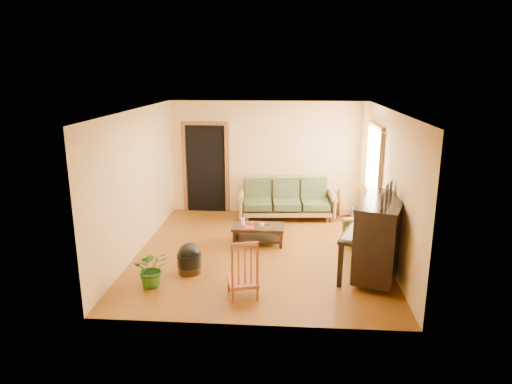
# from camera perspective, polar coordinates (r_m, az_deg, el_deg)

# --- Properties ---
(floor) EXTENTS (5.00, 5.00, 0.00)m
(floor) POSITION_cam_1_polar(r_m,az_deg,el_deg) (8.52, 0.59, -7.53)
(floor) COLOR #592E0B
(floor) RESTS_ON ground
(doorway) EXTENTS (1.08, 0.16, 2.05)m
(doorway) POSITION_cam_1_polar(r_m,az_deg,el_deg) (10.75, -6.30, 2.89)
(doorway) COLOR black
(doorway) RESTS_ON floor
(window) EXTENTS (0.12, 1.36, 1.46)m
(window) POSITION_cam_1_polar(r_m,az_deg,el_deg) (9.48, 14.61, 3.79)
(window) COLOR white
(window) RESTS_ON right_wall
(sofa) EXTENTS (2.21, 1.07, 0.92)m
(sofa) POSITION_cam_1_polar(r_m,az_deg,el_deg) (10.29, 3.84, -0.85)
(sofa) COLOR olive
(sofa) RESTS_ON floor
(coffee_table) EXTENTS (1.01, 0.56, 0.36)m
(coffee_table) POSITION_cam_1_polar(r_m,az_deg,el_deg) (8.87, 0.30, -5.33)
(coffee_table) COLOR black
(coffee_table) RESTS_ON floor
(armchair) EXTENTS (0.90, 0.93, 0.76)m
(armchair) POSITION_cam_1_polar(r_m,az_deg,el_deg) (8.79, 13.40, -4.58)
(armchair) COLOR olive
(armchair) RESTS_ON floor
(piano) EXTENTS (1.31, 1.68, 1.30)m
(piano) POSITION_cam_1_polar(r_m,az_deg,el_deg) (7.61, 15.28, -5.64)
(piano) COLOR black
(piano) RESTS_ON floor
(footstool) EXTENTS (0.51, 0.51, 0.38)m
(footstool) POSITION_cam_1_polar(r_m,az_deg,el_deg) (7.71, -8.32, -8.63)
(footstool) COLOR black
(footstool) RESTS_ON floor
(red_chair) EXTENTS (0.54, 0.57, 0.91)m
(red_chair) POSITION_cam_1_polar(r_m,az_deg,el_deg) (6.79, -1.69, -9.43)
(red_chair) COLOR maroon
(red_chair) RESTS_ON floor
(leaning_frame) EXTENTS (0.51, 0.23, 0.66)m
(leaning_frame) POSITION_cam_1_polar(r_m,az_deg,el_deg) (10.74, 11.65, -1.17)
(leaning_frame) COLOR #B9853D
(leaning_frame) RESTS_ON floor
(ceramic_crock) EXTENTS (0.24, 0.24, 0.24)m
(ceramic_crock) POSITION_cam_1_polar(r_m,az_deg,el_deg) (10.61, 12.33, -2.61)
(ceramic_crock) COLOR #324898
(ceramic_crock) RESTS_ON floor
(potted_plant) EXTENTS (0.66, 0.62, 0.60)m
(potted_plant) POSITION_cam_1_polar(r_m,az_deg,el_deg) (7.33, -12.88, -9.28)
(potted_plant) COLOR #235618
(potted_plant) RESTS_ON floor
(book) EXTENTS (0.20, 0.26, 0.02)m
(book) POSITION_cam_1_polar(r_m,az_deg,el_deg) (8.66, -1.40, -4.50)
(book) COLOR maroon
(book) RESTS_ON coffee_table
(candle) EXTENTS (0.08, 0.08, 0.13)m
(candle) POSITION_cam_1_polar(r_m,az_deg,el_deg) (8.83, -1.66, -3.73)
(candle) COLOR white
(candle) RESTS_ON coffee_table
(glass_jar) EXTENTS (0.11, 0.11, 0.06)m
(glass_jar) POSITION_cam_1_polar(r_m,az_deg,el_deg) (8.77, 0.77, -4.12)
(glass_jar) COLOR white
(glass_jar) RESTS_ON coffee_table
(remote) EXTENTS (0.14, 0.08, 0.01)m
(remote) POSITION_cam_1_polar(r_m,az_deg,el_deg) (8.85, 1.33, -4.10)
(remote) COLOR black
(remote) RESTS_ON coffee_table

